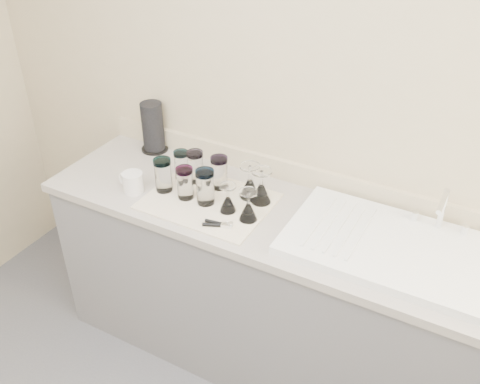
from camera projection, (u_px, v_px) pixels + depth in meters
The scene contains 17 objects.
room_envelope at pixel (13, 248), 1.09m from camera, with size 3.54×3.50×2.52m.
counter_unit at pixel (263, 287), 2.58m from camera, with size 2.06×0.62×0.90m.
sink_unit at pixel (391, 246), 2.10m from camera, with size 0.82×0.50×0.22m.
dish_towel at pixel (208, 201), 2.39m from camera, with size 0.55×0.42×0.01m, color white.
tumbler_teal at pixel (181, 165), 2.52m from camera, with size 0.07×0.07×0.14m.
tumbler_cyan at pixel (195, 166), 2.49m from camera, with size 0.08×0.08×0.15m.
tumbler_purple at pixel (219, 172), 2.44m from camera, with size 0.08×0.08×0.16m.
tumbler_magenta at pixel (163, 175), 2.42m from camera, with size 0.08×0.08×0.16m.
tumbler_blue at pixel (185, 183), 2.37m from camera, with size 0.08×0.08×0.15m.
tumbler_lavender at pixel (205, 187), 2.33m from camera, with size 0.08×0.08×0.16m.
goblet_back_left at pixel (250, 186), 2.39m from camera, with size 0.09×0.09×0.16m.
goblet_back_right at pixel (261, 191), 2.36m from camera, with size 0.09×0.09×0.16m.
goblet_front_left at pixel (228, 202), 2.30m from camera, with size 0.07×0.07×0.13m.
goblet_front_right at pixel (248, 210), 2.25m from camera, with size 0.08×0.08×0.14m.
can_opener at pixel (218, 224), 2.23m from camera, with size 0.13×0.07×0.02m.
white_mug at pixel (132, 182), 2.44m from camera, with size 0.13×0.10×0.10m.
paper_towel_roll at pixel (153, 128), 2.73m from camera, with size 0.14×0.14×0.26m.
Camera 1 is at (0.82, -0.52, 2.25)m, focal length 40.00 mm.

